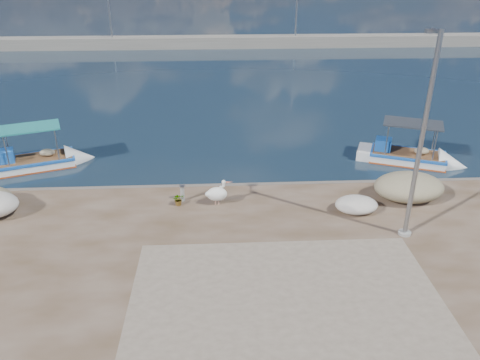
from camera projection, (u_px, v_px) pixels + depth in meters
name	position (u px, v px, depth m)	size (l,w,h in m)	color
ground	(246.00, 263.00, 15.85)	(1400.00, 1400.00, 0.00)	#162635
quay_patch	(289.00, 312.00, 12.99)	(9.00, 7.00, 0.01)	gray
breakwater	(223.00, 42.00, 51.48)	(120.00, 2.20, 7.50)	gray
boat_left	(35.00, 164.00, 22.87)	(5.28, 3.25, 2.41)	white
boat_right	(406.00, 158.00, 23.49)	(5.25, 3.39, 2.40)	white
pelican	(217.00, 193.00, 18.31)	(1.10, 0.66, 1.04)	tan
lamp_post	(420.00, 148.00, 15.15)	(0.44, 0.96, 7.00)	gray
bollard_near	(182.00, 193.00, 18.67)	(0.22, 0.22, 0.66)	gray
potted_plant	(179.00, 199.00, 18.39)	(0.44, 0.38, 0.49)	#33722D
net_pile_d	(356.00, 205.00, 17.88)	(1.63, 1.22, 0.61)	silver
net_pile_c	(409.00, 187.00, 18.70)	(2.79, 1.99, 1.10)	tan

